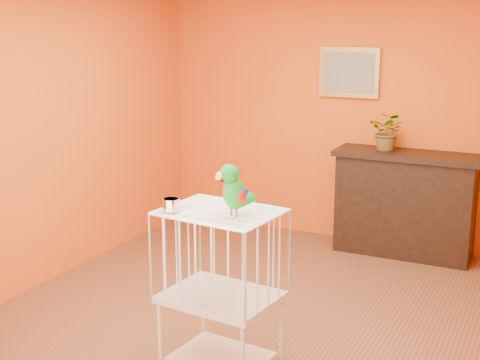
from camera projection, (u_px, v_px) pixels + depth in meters
The scene contains 8 objects.
ground at pixel (255, 320), 5.18m from camera, with size 4.50×4.50×0.00m, color brown.
room_shell at pixel (256, 117), 4.81m from camera, with size 4.50×4.50×4.50m.
console_cabinet at pixel (404, 204), 6.52m from camera, with size 1.38×0.50×1.03m.
potted_plant at pixel (387, 136), 6.43m from camera, with size 0.34×0.38×0.29m, color #26722D.
framed_picture at pixel (349, 72), 6.71m from camera, with size 0.62×0.04×0.50m.
birdcage at pixel (221, 289), 4.32m from camera, with size 0.76×0.61×1.09m.
feed_cup at pixel (171, 205), 4.18m from camera, with size 0.11×0.11×0.08m, color silver.
parrot at pixel (234, 189), 4.06m from camera, with size 0.19×0.29×0.33m.
Camera 1 is at (2.01, -4.34, 2.26)m, focal length 50.00 mm.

